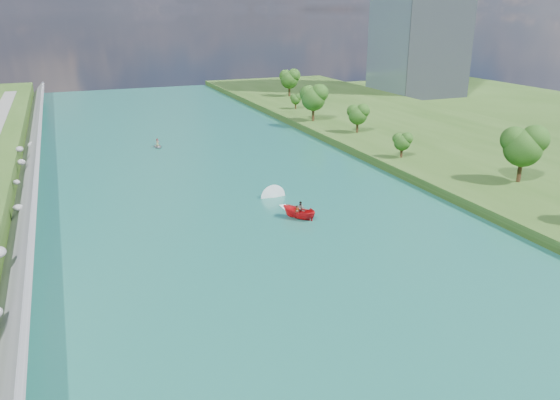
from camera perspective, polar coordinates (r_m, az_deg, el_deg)
name	(u,v)px	position (r m, az deg, el deg)	size (l,w,h in m)	color
ground	(285,259)	(57.98, 0.56, -6.15)	(260.00, 260.00, 0.00)	#2D5119
river_water	(230,200)	(75.46, -5.23, -0.03)	(55.00, 240.00, 0.10)	#196158
berm_east	(510,160)	(100.45, 22.94, 3.83)	(44.00, 240.00, 1.50)	#2D5119
riprap_bank	(23,214)	(71.90, -25.26, -1.37)	(4.15, 236.00, 4.36)	slate
trees_east	(418,126)	(98.50, 14.25, 7.51)	(16.35, 138.08, 9.62)	#224712
motorboat	(295,210)	(69.35, 1.56, -1.02)	(4.08, 19.05, 2.05)	red
raft	(158,145)	(106.71, -12.67, 5.58)	(2.22, 2.93, 1.70)	#909498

